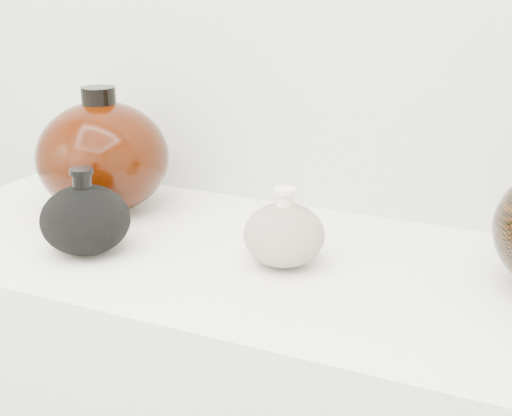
% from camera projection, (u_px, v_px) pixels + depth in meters
% --- Properties ---
extents(black_gourd_vase, '(0.17, 0.17, 0.13)m').
position_uv_depth(black_gourd_vase, '(85.00, 219.00, 1.08)').
color(black_gourd_vase, black).
rests_on(black_gourd_vase, display_counter).
extents(cream_gourd_vase, '(0.15, 0.15, 0.12)m').
position_uv_depth(cream_gourd_vase, '(284.00, 234.00, 1.04)').
color(cream_gourd_vase, beige).
rests_on(cream_gourd_vase, display_counter).
extents(left_round_pot, '(0.26, 0.26, 0.22)m').
position_uv_depth(left_round_pot, '(103.00, 157.00, 1.25)').
color(left_round_pot, black).
rests_on(left_round_pot, display_counter).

